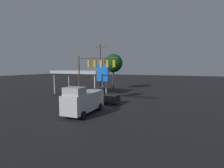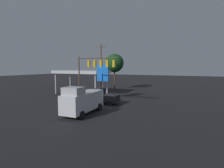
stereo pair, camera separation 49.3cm
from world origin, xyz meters
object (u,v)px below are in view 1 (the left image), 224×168
price_sign (102,74)px  street_tree (113,63)px  delivery_truck (83,101)px  traffic_signal_assembly (94,68)px  utility_pole (100,68)px  pickup_parked (102,97)px

price_sign → street_tree: bearing=-73.2°
delivery_truck → price_sign: bearing=-170.2°
traffic_signal_assembly → price_sign: size_ratio=1.17×
delivery_truck → street_tree: bearing=-167.8°
price_sign → utility_pole: bearing=-58.7°
pickup_parked → street_tree: size_ratio=0.57×
traffic_signal_assembly → utility_pole: (5.00, -10.96, -0.07)m
delivery_truck → pickup_parked: size_ratio=1.31×
utility_pole → pickup_parked: bearing=120.0°
traffic_signal_assembly → delivery_truck: size_ratio=1.08×
utility_pole → street_tree: 7.89m
traffic_signal_assembly → delivery_truck: bearing=102.2°
utility_pole → street_tree: bearing=-87.1°
delivery_truck → pickup_parked: bearing=-175.7°
delivery_truck → street_tree: 24.59m
price_sign → street_tree: size_ratio=0.69×
delivery_truck → street_tree: (6.35, -23.20, 5.10)m
utility_pole → delivery_truck: bearing=111.1°
utility_pole → price_sign: utility_pole is taller
utility_pole → street_tree: (0.40, -7.79, 1.15)m
delivery_truck → street_tree: size_ratio=0.75×
pickup_parked → delivery_truck: bearing=99.4°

